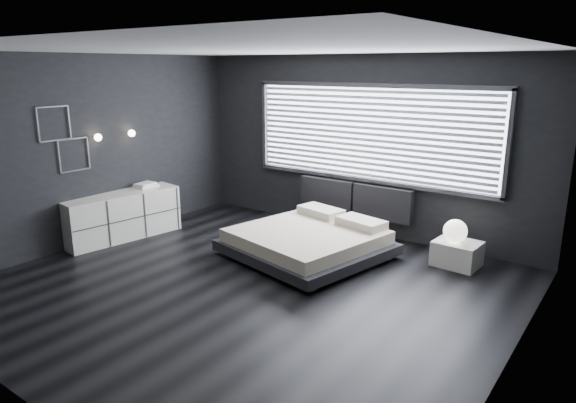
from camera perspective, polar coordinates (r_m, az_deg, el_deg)
The scene contains 12 objects.
room at distance 5.96m, azimuth -4.81°, elevation 2.95°, with size 6.04×6.00×2.80m.
window at distance 8.04m, azimuth 8.99°, elevation 7.44°, with size 4.14×0.09×1.52m.
headboard at distance 8.27m, azimuth 7.37°, elevation 0.36°, with size 1.96×0.16×0.52m.
sconce_near at distance 8.11m, azimuth -20.37°, elevation 6.69°, with size 0.18×0.11×0.11m.
sconce_far at distance 8.46m, azimuth -17.00°, elevation 7.27°, with size 0.18×0.11×0.11m.
wall_art_upper at distance 7.85m, azimuth -24.56°, elevation 7.88°, with size 0.01×0.48×0.48m.
wall_art_lower at distance 8.03m, azimuth -22.66°, elevation 4.81°, with size 0.01×0.48×0.48m.
bed at distance 7.28m, azimuth 2.30°, elevation -4.31°, with size 2.30×2.23×0.51m.
nightstand at distance 7.32m, azimuth 18.27°, elevation -5.52°, with size 0.58×0.48×0.34m, color white.
orb_lamp at distance 7.18m, azimuth 18.09°, elevation -3.15°, with size 0.31×0.31×0.31m, color white.
dresser at distance 8.40m, azimuth -17.94°, elevation -1.51°, with size 0.77×1.86×0.72m.
book_stack at distance 8.61m, azimuth -15.54°, elevation 1.78°, with size 0.26×0.35×0.07m.
Camera 1 is at (3.81, -4.41, 2.63)m, focal length 32.00 mm.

